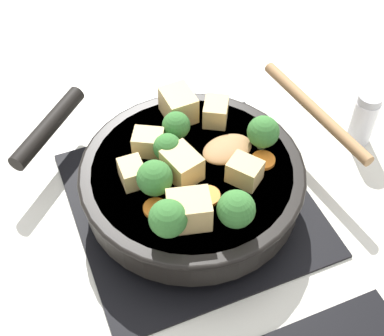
{
  "coord_description": "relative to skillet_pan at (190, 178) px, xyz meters",
  "views": [
    {
      "loc": [
        0.17,
        0.41,
        0.58
      ],
      "look_at": [
        0.0,
        0.0,
        0.07
      ],
      "focal_mm": 50.0,
      "sensor_mm": 36.0,
      "label": 1
    }
  ],
  "objects": [
    {
      "name": "front_burner_grate",
      "position": [
        -0.0,
        0.0,
        -0.04
      ],
      "size": [
        0.31,
        0.31,
        0.03
      ],
      "color": "black",
      "rests_on": "ground_plane"
    },
    {
      "name": "tofu_cube_east_chunk",
      "position": [
        0.04,
        -0.05,
        0.04
      ],
      "size": [
        0.05,
        0.05,
        0.03
      ],
      "primitive_type": "cube",
      "rotation": [
        0.0,
        0.0,
        2.64
      ],
      "color": "#DBB770",
      "rests_on": "skillet_pan"
    },
    {
      "name": "broccoli_floret_east_rim",
      "position": [
        -0.02,
        0.1,
        0.05
      ],
      "size": [
        0.04,
        0.04,
        0.05
      ],
      "color": "#709956",
      "rests_on": "skillet_pan"
    },
    {
      "name": "tofu_cube_back_piece",
      "position": [
        -0.05,
        0.04,
        0.04
      ],
      "size": [
        0.05,
        0.05,
        0.03
      ],
      "primitive_type": "cube",
      "rotation": [
        0.0,
        0.0,
        5.35
      ],
      "color": "#DBB770",
      "rests_on": "skillet_pan"
    },
    {
      "name": "carrot_slice_near_center",
      "position": [
        -0.01,
        0.05,
        0.02
      ],
      "size": [
        0.03,
        0.03,
        0.01
      ],
      "primitive_type": "cylinder",
      "color": "orange",
      "rests_on": "skillet_pan"
    },
    {
      "name": "tofu_cube_mid_small",
      "position": [
        0.07,
        -0.01,
        0.03
      ],
      "size": [
        0.03,
        0.04,
        0.03
      ],
      "primitive_type": "cube",
      "rotation": [
        0.0,
        0.0,
        1.56
      ],
      "color": "#DBB770",
      "rests_on": "skillet_pan"
    },
    {
      "name": "broccoli_floret_center_top",
      "position": [
        -0.01,
        -0.05,
        0.05
      ],
      "size": [
        0.04,
        0.04,
        0.04
      ],
      "color": "#709956",
      "rests_on": "skillet_pan"
    },
    {
      "name": "broccoli_floret_near_spoon",
      "position": [
        0.05,
        0.02,
        0.05
      ],
      "size": [
        0.04,
        0.04,
        0.05
      ],
      "color": "#709956",
      "rests_on": "skillet_pan"
    },
    {
      "name": "ground_plane",
      "position": [
        -0.0,
        0.0,
        -0.05
      ],
      "size": [
        2.4,
        2.4,
        0.0
      ],
      "primitive_type": "plane",
      "color": "silver"
    },
    {
      "name": "broccoli_floret_north_edge",
      "position": [
        0.06,
        0.08,
        0.05
      ],
      "size": [
        0.04,
        0.04,
        0.05
      ],
      "color": "#709956",
      "rests_on": "skillet_pan"
    },
    {
      "name": "broccoli_floret_west_rim",
      "position": [
        0.02,
        -0.02,
        0.05
      ],
      "size": [
        0.04,
        0.04,
        0.04
      ],
      "color": "#709956",
      "rests_on": "skillet_pan"
    },
    {
      "name": "salt_shaker",
      "position": [
        -0.28,
        -0.02,
        -0.01
      ],
      "size": [
        0.04,
        0.04,
        0.09
      ],
      "color": "white",
      "rests_on": "ground_plane"
    },
    {
      "name": "tofu_cube_front_piece",
      "position": [
        -0.06,
        -0.07,
        0.04
      ],
      "size": [
        0.05,
        0.05,
        0.03
      ],
      "primitive_type": "cube",
      "rotation": [
        0.0,
        0.0,
        4.18
      ],
      "color": "#DBB770",
      "rests_on": "skillet_pan"
    },
    {
      "name": "carrot_slice_edge_slice",
      "position": [
        -0.09,
        0.03,
        0.02
      ],
      "size": [
        0.03,
        0.03,
        0.01
      ],
      "primitive_type": "cylinder",
      "color": "orange",
      "rests_on": "skillet_pan"
    },
    {
      "name": "tofu_cube_near_handle",
      "position": [
        0.01,
        0.01,
        0.04
      ],
      "size": [
        0.05,
        0.05,
        0.04
      ],
      "primitive_type": "cube",
      "rotation": [
        0.0,
        0.0,
        1.84
      ],
      "color": "#DBB770",
      "rests_on": "skillet_pan"
    },
    {
      "name": "wooden_spoon",
      "position": [
        -0.13,
        -0.02,
        0.03
      ],
      "size": [
        0.2,
        0.22,
        0.02
      ],
      "color": "#A87A4C",
      "rests_on": "skillet_pan"
    },
    {
      "name": "broccoli_floret_south_cluster",
      "position": [
        -0.1,
        -0.0,
        0.05
      ],
      "size": [
        0.04,
        0.04,
        0.05
      ],
      "color": "#709956",
      "rests_on": "skillet_pan"
    },
    {
      "name": "carrot_slice_orange_thin",
      "position": [
        0.06,
        0.05,
        0.02
      ],
      "size": [
        0.03,
        0.03,
        0.01
      ],
      "primitive_type": "cylinder",
      "color": "orange",
      "rests_on": "skillet_pan"
    },
    {
      "name": "skillet_pan",
      "position": [
        0.0,
        0.0,
        0.0
      ],
      "size": [
        0.36,
        0.36,
        0.05
      ],
      "color": "black",
      "rests_on": "front_burner_grate"
    },
    {
      "name": "tofu_cube_west_chunk",
      "position": [
        -0.02,
        -0.09,
        0.04
      ],
      "size": [
        0.04,
        0.05,
        0.04
      ],
      "primitive_type": "cube",
      "rotation": [
        0.0,
        0.0,
        1.61
      ],
      "color": "#DBB770",
      "rests_on": "skillet_pan"
    },
    {
      "name": "tofu_cube_center_large",
      "position": [
        0.03,
        0.07,
        0.04
      ],
      "size": [
        0.06,
        0.05,
        0.04
      ],
      "primitive_type": "cube",
      "rotation": [
        0.0,
        0.0,
        2.9
      ],
      "color": "#DBB770",
      "rests_on": "skillet_pan"
    }
  ]
}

